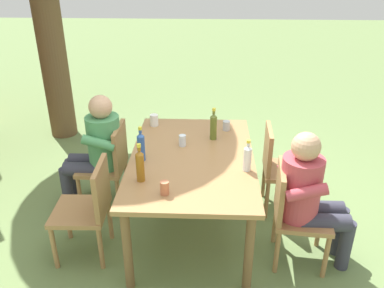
{
  "coord_description": "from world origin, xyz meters",
  "views": [
    {
      "loc": [
        -3.05,
        -0.13,
        2.41
      ],
      "look_at": [
        0.0,
        0.0,
        0.89
      ],
      "focal_mm": 37.5,
      "sensor_mm": 36.0,
      "label": 1
    }
  ],
  "objects_px": {
    "person_in_plaid_shirt": "(310,194)",
    "bottle_blue": "(141,146)",
    "chair_far_right": "(109,162)",
    "bottle_clear": "(247,157)",
    "bottle_amber": "(140,165)",
    "cup_glass": "(182,140)",
    "cup_terracotta": "(165,188)",
    "cup_white": "(154,120)",
    "chair_near_right": "(279,165)",
    "person_in_white_shirt": "(97,147)",
    "chair_far_left": "(89,206)",
    "backpack_by_near_side": "(196,147)",
    "chair_near_left": "(293,210)",
    "bottle_olive": "(213,126)",
    "dining_table": "(192,165)"
  },
  "relations": [
    {
      "from": "bottle_clear",
      "to": "bottle_amber",
      "type": "bearing_deg",
      "value": 103.22
    },
    {
      "from": "person_in_plaid_shirt",
      "to": "cup_terracotta",
      "type": "distance_m",
      "value": 1.15
    },
    {
      "from": "chair_far_right",
      "to": "bottle_olive",
      "type": "bearing_deg",
      "value": -90.7
    },
    {
      "from": "dining_table",
      "to": "chair_near_right",
      "type": "distance_m",
      "value": 0.93
    },
    {
      "from": "person_in_white_shirt",
      "to": "person_in_plaid_shirt",
      "type": "height_order",
      "value": "same"
    },
    {
      "from": "chair_far_right",
      "to": "chair_near_left",
      "type": "height_order",
      "value": "same"
    },
    {
      "from": "chair_far_right",
      "to": "cup_terracotta",
      "type": "height_order",
      "value": "cup_terracotta"
    },
    {
      "from": "bottle_clear",
      "to": "cup_white",
      "type": "relative_size",
      "value": 2.31
    },
    {
      "from": "cup_white",
      "to": "bottle_olive",
      "type": "bearing_deg",
      "value": -115.91
    },
    {
      "from": "chair_far_right",
      "to": "cup_glass",
      "type": "bearing_deg",
      "value": -102.76
    },
    {
      "from": "person_in_white_shirt",
      "to": "backpack_by_near_side",
      "type": "bearing_deg",
      "value": -45.3
    },
    {
      "from": "chair_far_right",
      "to": "chair_near_right",
      "type": "relative_size",
      "value": 1.0
    },
    {
      "from": "bottle_amber",
      "to": "chair_far_right",
      "type": "bearing_deg",
      "value": 30.11
    },
    {
      "from": "person_in_plaid_shirt",
      "to": "bottle_olive",
      "type": "xyz_separation_m",
      "value": [
        0.73,
        0.76,
        0.25
      ]
    },
    {
      "from": "chair_far_right",
      "to": "bottle_clear",
      "type": "relative_size",
      "value": 3.23
    },
    {
      "from": "person_in_white_shirt",
      "to": "bottle_amber",
      "type": "distance_m",
      "value": 1.0
    },
    {
      "from": "chair_near_right",
      "to": "chair_far_left",
      "type": "relative_size",
      "value": 1.0
    },
    {
      "from": "bottle_blue",
      "to": "backpack_by_near_side",
      "type": "bearing_deg",
      "value": -16.9
    },
    {
      "from": "person_in_plaid_shirt",
      "to": "bottle_blue",
      "type": "bearing_deg",
      "value": 77.87
    },
    {
      "from": "chair_far_right",
      "to": "cup_white",
      "type": "height_order",
      "value": "cup_white"
    },
    {
      "from": "cup_glass",
      "to": "chair_near_right",
      "type": "bearing_deg",
      "value": -79.45
    },
    {
      "from": "cup_terracotta",
      "to": "cup_white",
      "type": "bearing_deg",
      "value": 10.72
    },
    {
      "from": "cup_terracotta",
      "to": "cup_white",
      "type": "distance_m",
      "value": 1.26
    },
    {
      "from": "chair_far_right",
      "to": "bottle_amber",
      "type": "xyz_separation_m",
      "value": [
        -0.78,
        -0.45,
        0.42
      ]
    },
    {
      "from": "chair_near_left",
      "to": "chair_near_right",
      "type": "bearing_deg",
      "value": 0.03
    },
    {
      "from": "cup_glass",
      "to": "backpack_by_near_side",
      "type": "bearing_deg",
      "value": -4.69
    },
    {
      "from": "cup_white",
      "to": "backpack_by_near_side",
      "type": "xyz_separation_m",
      "value": [
        0.65,
        -0.4,
        -0.62
      ]
    },
    {
      "from": "bottle_amber",
      "to": "cup_glass",
      "type": "bearing_deg",
      "value": -24.78
    },
    {
      "from": "cup_glass",
      "to": "bottle_amber",
      "type": "bearing_deg",
      "value": 155.22
    },
    {
      "from": "chair_far_left",
      "to": "person_in_white_shirt",
      "type": "xyz_separation_m",
      "value": [
        0.74,
        0.11,
        0.17
      ]
    },
    {
      "from": "backpack_by_near_side",
      "to": "bottle_olive",
      "type": "bearing_deg",
      "value": -168.59
    },
    {
      "from": "person_in_white_shirt",
      "to": "bottle_amber",
      "type": "height_order",
      "value": "person_in_white_shirt"
    },
    {
      "from": "chair_near_right",
      "to": "bottle_amber",
      "type": "height_order",
      "value": "bottle_amber"
    },
    {
      "from": "person_in_plaid_shirt",
      "to": "bottle_amber",
      "type": "xyz_separation_m",
      "value": [
        -0.04,
        1.32,
        0.25
      ]
    },
    {
      "from": "bottle_amber",
      "to": "cup_white",
      "type": "xyz_separation_m",
      "value": [
        1.06,
        0.03,
        -0.08
      ]
    },
    {
      "from": "chair_far_right",
      "to": "bottle_amber",
      "type": "distance_m",
      "value": 0.99
    },
    {
      "from": "dining_table",
      "to": "chair_far_left",
      "type": "xyz_separation_m",
      "value": [
        -0.37,
        0.83,
        -0.19
      ]
    },
    {
      "from": "chair_far_left",
      "to": "person_in_white_shirt",
      "type": "height_order",
      "value": "person_in_white_shirt"
    },
    {
      "from": "chair_far_left",
      "to": "dining_table",
      "type": "bearing_deg",
      "value": -66.03
    },
    {
      "from": "bottle_blue",
      "to": "bottle_clear",
      "type": "xyz_separation_m",
      "value": [
        -0.14,
        -0.88,
        -0.02
      ]
    },
    {
      "from": "person_in_plaid_shirt",
      "to": "bottle_amber",
      "type": "height_order",
      "value": "person_in_plaid_shirt"
    },
    {
      "from": "chair_far_left",
      "to": "bottle_amber",
      "type": "distance_m",
      "value": 0.62
    },
    {
      "from": "dining_table",
      "to": "backpack_by_near_side",
      "type": "distance_m",
      "value": 1.38
    },
    {
      "from": "bottle_clear",
      "to": "bottle_blue",
      "type": "bearing_deg",
      "value": 81.12
    },
    {
      "from": "chair_far_right",
      "to": "bottle_olive",
      "type": "relative_size",
      "value": 2.81
    },
    {
      "from": "backpack_by_near_side",
      "to": "chair_near_left",
      "type": "bearing_deg",
      "value": -153.25
    },
    {
      "from": "cup_glass",
      "to": "cup_terracotta",
      "type": "xyz_separation_m",
      "value": [
        -0.79,
        0.08,
        0.0
      ]
    },
    {
      "from": "bottle_clear",
      "to": "chair_far_left",
      "type": "bearing_deg",
      "value": 96.84
    },
    {
      "from": "dining_table",
      "to": "chair_far_left",
      "type": "bearing_deg",
      "value": 113.97
    },
    {
      "from": "cup_glass",
      "to": "cup_terracotta",
      "type": "relative_size",
      "value": 1.0
    }
  ]
}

